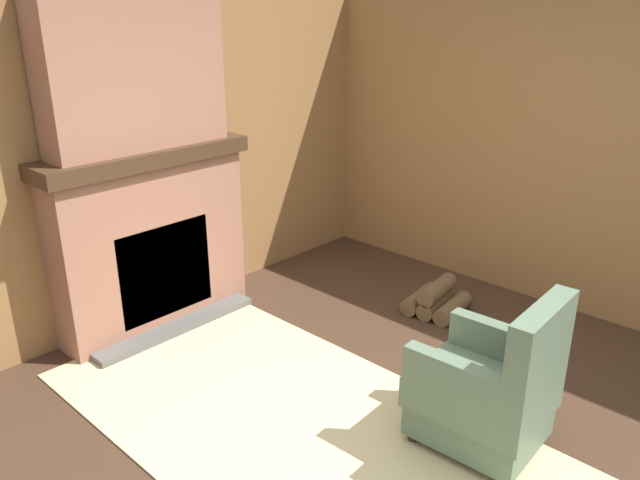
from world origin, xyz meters
TOP-DOWN VIEW (x-y plane):
  - ground_plane at (0.00, 0.00)m, footprint 14.00×14.00m
  - wood_panel_wall_left at (-2.39, 0.00)m, footprint 0.06×5.32m
  - wood_panel_wall_back at (0.03, 2.39)m, footprint 5.32×0.09m
  - fireplace_hearth at (-2.18, 0.00)m, footprint 0.55×1.56m
  - chimney_breast at (-2.19, 0.00)m, footprint 0.30×1.28m
  - area_rug at (-0.22, -0.17)m, footprint 3.80×1.62m
  - armchair at (0.36, 0.42)m, footprint 0.71×0.62m
  - firewood_stack at (-0.72, 1.59)m, footprint 0.47×0.48m
  - oil_lamp_vase at (-2.23, -0.36)m, footprint 0.12×0.12m
  - storage_case at (-2.23, 0.41)m, footprint 0.14×0.21m
  - decorative_plate_on_mantel at (-2.25, 0.00)m, footprint 0.07×0.28m

SIDE VIEW (x-z plane):
  - ground_plane at x=0.00m, z-range 0.00..0.00m
  - area_rug at x=-0.22m, z-range 0.00..0.01m
  - firewood_stack at x=-0.72m, z-range -0.03..0.23m
  - armchair at x=0.36m, z-range -0.12..0.81m
  - fireplace_hearth at x=-2.18m, z-range -0.01..1.35m
  - wood_panel_wall_left at x=-2.39m, z-range 0.00..2.41m
  - wood_panel_wall_back at x=0.03m, z-range 0.00..2.41m
  - storage_case at x=-2.23m, z-range 1.35..1.51m
  - oil_lamp_vase at x=-2.23m, z-range 1.32..1.56m
  - decorative_plate_on_mantel at x=-2.25m, z-range 1.35..1.63m
  - chimney_breast at x=-2.19m, z-range 1.35..2.39m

